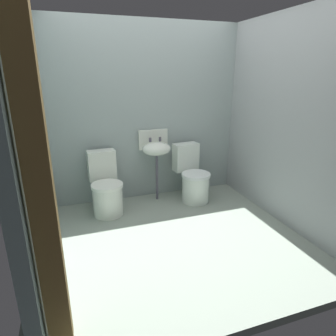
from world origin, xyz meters
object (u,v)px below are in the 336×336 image
object	(u,v)px
wooden_door_post	(38,176)
toilet_left	(106,189)
toilet_right	(193,178)
sink	(156,148)

from	to	relation	value
wooden_door_post	toilet_left	bearing A→B (deg)	73.11
wooden_door_post	toilet_right	bearing A→B (deg)	46.13
wooden_door_post	sink	bearing A→B (deg)	57.51
wooden_door_post	toilet_left	xyz separation A→B (m)	(0.56, 1.85, -0.88)
toilet_left	sink	size ratio (longest dim) A/B	0.79
toilet_left	toilet_right	xyz separation A→B (m)	(1.22, 0.00, 0.00)
toilet_left	sink	world-z (taller)	sink
toilet_right	sink	size ratio (longest dim) A/B	0.79
sink	toilet_left	bearing A→B (deg)	-165.68
wooden_door_post	toilet_right	xyz separation A→B (m)	(1.78, 1.85, -0.88)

